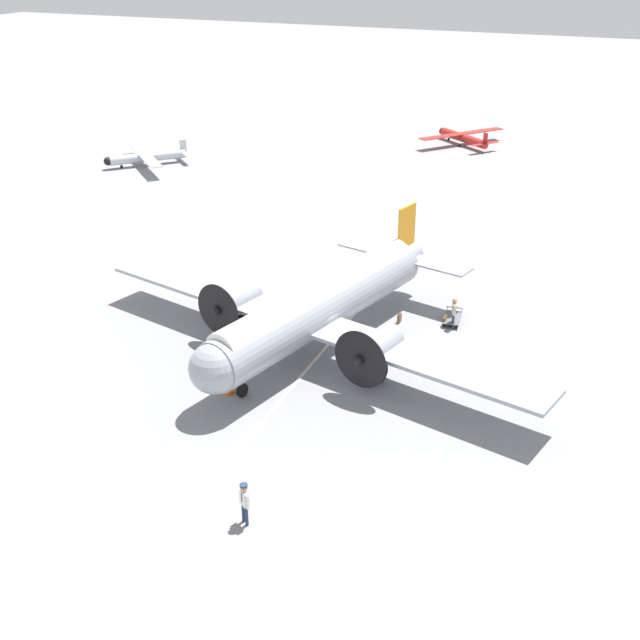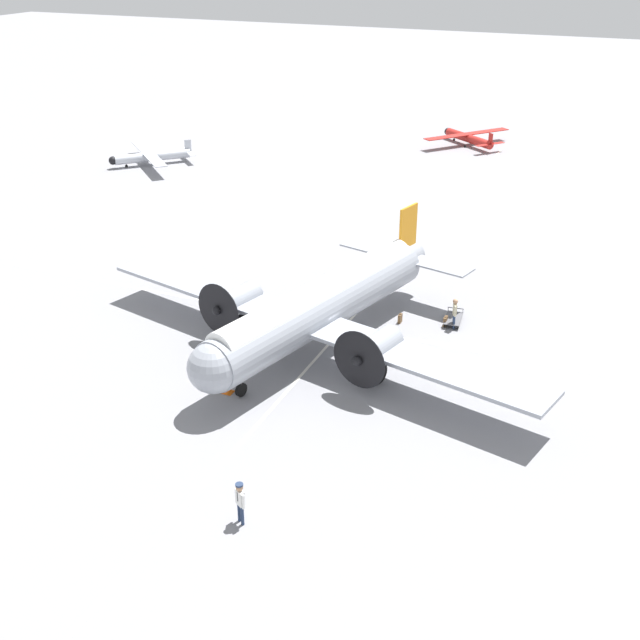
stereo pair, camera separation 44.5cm
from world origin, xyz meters
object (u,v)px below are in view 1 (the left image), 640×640
at_px(passenger_boarding, 454,310).
at_px(baggage_cart, 452,318).
at_px(suitcase_near_door, 399,318).
at_px(light_aircraft_distant, 462,137).
at_px(suitcase_upright_spare, 445,321).
at_px(traffic_cone, 229,388).
at_px(light_aircraft_taxiing, 145,157).
at_px(crew_foreground, 244,499).
at_px(airliner_main, 315,308).

distance_m(passenger_boarding, baggage_cart, 1.10).
bearing_deg(suitcase_near_door, light_aircraft_distant, -171.46).
distance_m(suitcase_upright_spare, traffic_cone, 13.88).
relative_size(baggage_cart, light_aircraft_distant, 0.22).
relative_size(suitcase_near_door, traffic_cone, 0.88).
bearing_deg(light_aircraft_taxiing, passenger_boarding, 100.74).
xyz_separation_m(suitcase_upright_spare, light_aircraft_distant, (-42.55, -9.00, 0.55)).
distance_m(passenger_boarding, light_aircraft_taxiing, 42.65).
distance_m(passenger_boarding, light_aircraft_distant, 43.74).
distance_m(crew_foreground, suitcase_upright_spare, 19.89).
xyz_separation_m(crew_foreground, suitcase_near_door, (-19.05, 0.26, -0.89)).
bearing_deg(airliner_main, light_aircraft_taxiing, -119.62).
bearing_deg(baggage_cart, traffic_cone, -41.10).
height_order(crew_foreground, light_aircraft_distant, light_aircraft_distant).
bearing_deg(suitcase_near_door, traffic_cone, -26.57).
distance_m(crew_foreground, traffic_cone, 9.77).
height_order(airliner_main, passenger_boarding, airliner_main).
xyz_separation_m(light_aircraft_distant, light_aircraft_taxiing, (19.62, -26.34, 0.02)).
distance_m(crew_foreground, light_aircraft_distant, 62.54).
relative_size(airliner_main, suitcase_upright_spare, 45.57).
bearing_deg(crew_foreground, light_aircraft_distant, -50.53).
height_order(baggage_cart, traffic_cone, traffic_cone).
relative_size(crew_foreground, passenger_boarding, 1.01).
xyz_separation_m(suitcase_upright_spare, traffic_cone, (11.40, -7.91, 0.03)).
bearing_deg(passenger_boarding, airliner_main, -66.96).
distance_m(suitcase_near_door, light_aircraft_distant, 43.67).
xyz_separation_m(passenger_boarding, light_aircraft_distant, (-42.69, -9.53, -0.29)).
distance_m(suitcase_upright_spare, baggage_cart, 0.62).
bearing_deg(traffic_cone, suitcase_upright_spare, 145.25).
height_order(crew_foreground, suitcase_upright_spare, crew_foreground).
bearing_deg(crew_foreground, baggage_cart, -65.01).
height_order(suitcase_near_door, baggage_cart, suitcase_near_door).
bearing_deg(baggage_cart, light_aircraft_distant, -173.93).
bearing_deg(light_aircraft_distant, suitcase_near_door, 136.83).
xyz_separation_m(baggage_cart, traffic_cone, (11.93, -8.24, 0.03)).
bearing_deg(suitcase_near_door, airliner_main, -32.15).
height_order(suitcase_upright_spare, light_aircraft_distant, light_aircraft_distant).
xyz_separation_m(light_aircraft_distant, traffic_cone, (53.95, 1.10, -0.53)).
height_order(suitcase_upright_spare, light_aircraft_taxiing, light_aircraft_taxiing).
bearing_deg(light_aircraft_taxiing, baggage_cart, 101.36).
relative_size(suitcase_near_door, light_aircraft_taxiing, 0.07).
relative_size(airliner_main, light_aircraft_distant, 3.04).
bearing_deg(crew_foreground, airliner_main, -44.50).
xyz_separation_m(suitcase_near_door, light_aircraft_distant, (-43.18, -6.48, 0.57)).
bearing_deg(suitcase_upright_spare, light_aircraft_taxiing, -122.97).
bearing_deg(suitcase_upright_spare, passenger_boarding, 75.37).
bearing_deg(traffic_cone, airliner_main, 158.85).
bearing_deg(suitcase_upright_spare, baggage_cart, 147.79).
distance_m(suitcase_near_door, suitcase_upright_spare, 2.60).
height_order(airliner_main, crew_foreground, airliner_main).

